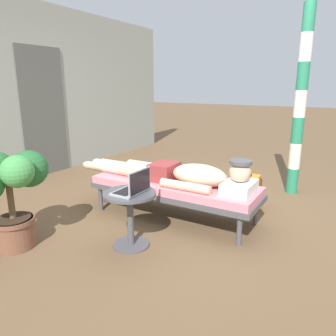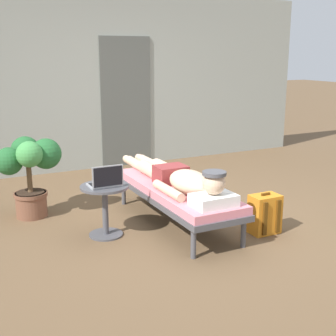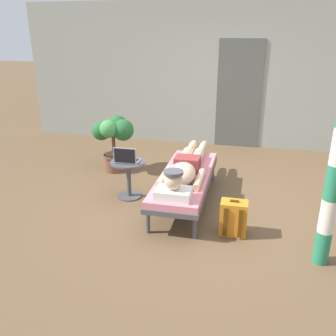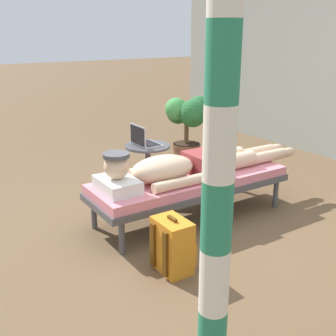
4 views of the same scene
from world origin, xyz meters
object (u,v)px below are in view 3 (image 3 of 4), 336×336
at_px(side_table, 128,173).
at_px(laptop, 127,159).
at_px(potted_plant, 114,137).
at_px(lounge_chair, 185,179).
at_px(person_reclining, 185,169).
at_px(backpack, 233,218).

xyz_separation_m(side_table, laptop, (0.00, -0.05, 0.23)).
relative_size(side_table, potted_plant, 0.59).
distance_m(lounge_chair, person_reclining, 0.19).
relative_size(side_table, backpack, 1.23).
height_order(backpack, potted_plant, potted_plant).
height_order(lounge_chair, side_table, side_table).
bearing_deg(potted_plant, lounge_chair, -34.51).
relative_size(lounge_chair, potted_plant, 2.14).
distance_m(side_table, potted_plant, 1.08).
xyz_separation_m(laptop, potted_plant, (-0.55, 0.96, -0.01)).
xyz_separation_m(side_table, backpack, (1.47, -0.65, -0.16)).
bearing_deg(person_reclining, potted_plant, 143.48).
relative_size(lounge_chair, side_table, 3.63).
height_order(side_table, potted_plant, potted_plant).
xyz_separation_m(lounge_chair, person_reclining, (0.00, -0.07, 0.17)).
height_order(lounge_chair, laptop, laptop).
height_order(laptop, backpack, laptop).
bearing_deg(potted_plant, laptop, -60.31).
xyz_separation_m(side_table, potted_plant, (-0.55, 0.91, 0.22)).
bearing_deg(backpack, lounge_chair, 136.46).
bearing_deg(side_table, laptop, -90.00).
relative_size(person_reclining, laptop, 7.00).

